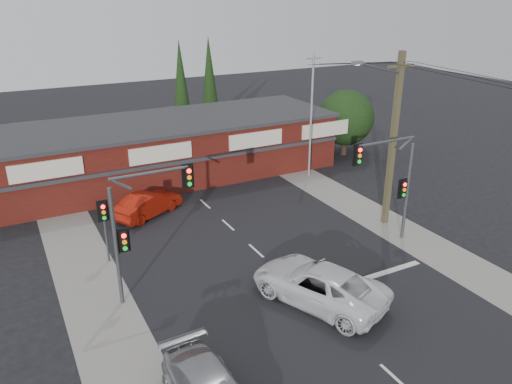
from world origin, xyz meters
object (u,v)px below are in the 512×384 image
white_suv (319,284)px  utility_pole (392,136)px  red_sedan (148,204)px  shop_building (158,149)px

white_suv → utility_pole: bearing=-171.0°
white_suv → red_sedan: 13.17m
red_sedan → shop_building: size_ratio=0.17×
shop_building → utility_pole: bearing=-56.2°
white_suv → shop_building: shop_building is taller
red_sedan → shop_building: shop_building is taller
red_sedan → white_suv: bearing=169.2°
white_suv → shop_building: 19.00m
shop_building → utility_pole: size_ratio=2.73×
white_suv → red_sedan: (-4.03, 12.54, -0.12)m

